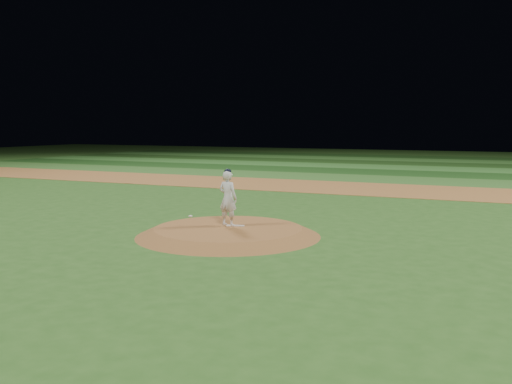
# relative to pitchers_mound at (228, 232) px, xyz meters

# --- Properties ---
(ground) EXTENTS (120.00, 120.00, 0.00)m
(ground) POSITION_rel_pitchers_mound_xyz_m (0.00, 0.00, -0.12)
(ground) COLOR #29561B
(ground) RESTS_ON ground
(infield_dirt_band) EXTENTS (70.00, 6.00, 0.02)m
(infield_dirt_band) POSITION_rel_pitchers_mound_xyz_m (0.00, 14.00, -0.12)
(infield_dirt_band) COLOR #95602E
(infield_dirt_band) RESTS_ON ground
(outfield_stripe_0) EXTENTS (70.00, 5.00, 0.02)m
(outfield_stripe_0) POSITION_rel_pitchers_mound_xyz_m (0.00, 19.50, -0.12)
(outfield_stripe_0) COLOR #316524
(outfield_stripe_0) RESTS_ON ground
(outfield_stripe_1) EXTENTS (70.00, 5.00, 0.02)m
(outfield_stripe_1) POSITION_rel_pitchers_mound_xyz_m (0.00, 24.50, -0.12)
(outfield_stripe_1) COLOR #194215
(outfield_stripe_1) RESTS_ON ground
(outfield_stripe_2) EXTENTS (70.00, 5.00, 0.02)m
(outfield_stripe_2) POSITION_rel_pitchers_mound_xyz_m (0.00, 29.50, -0.12)
(outfield_stripe_2) COLOR #33742A
(outfield_stripe_2) RESTS_ON ground
(outfield_stripe_3) EXTENTS (70.00, 5.00, 0.02)m
(outfield_stripe_3) POSITION_rel_pitchers_mound_xyz_m (0.00, 34.50, -0.12)
(outfield_stripe_3) COLOR #1C4315
(outfield_stripe_3) RESTS_ON ground
(outfield_stripe_4) EXTENTS (70.00, 5.00, 0.02)m
(outfield_stripe_4) POSITION_rel_pitchers_mound_xyz_m (0.00, 39.50, -0.12)
(outfield_stripe_4) COLOR #357329
(outfield_stripe_4) RESTS_ON ground
(outfield_stripe_5) EXTENTS (70.00, 5.00, 0.02)m
(outfield_stripe_5) POSITION_rel_pitchers_mound_xyz_m (0.00, 44.50, -0.12)
(outfield_stripe_5) COLOR #1C4516
(outfield_stripe_5) RESTS_ON ground
(pitchers_mound) EXTENTS (5.50, 5.50, 0.25)m
(pitchers_mound) POSITION_rel_pitchers_mound_xyz_m (0.00, 0.00, 0.00)
(pitchers_mound) COLOR brown
(pitchers_mound) RESTS_ON ground
(pitching_rubber) EXTENTS (0.55, 0.30, 0.03)m
(pitching_rubber) POSITION_rel_pitchers_mound_xyz_m (0.08, 0.31, 0.14)
(pitching_rubber) COLOR silver
(pitching_rubber) RESTS_ON pitchers_mound
(rosin_bag) EXTENTS (0.13, 0.13, 0.07)m
(rosin_bag) POSITION_rel_pitchers_mound_xyz_m (-2.00, 1.16, 0.16)
(rosin_bag) COLOR white
(rosin_bag) RESTS_ON pitchers_mound
(pitcher_on_mound) EXTENTS (0.66, 0.48, 1.73)m
(pitcher_on_mound) POSITION_rel_pitchers_mound_xyz_m (-0.15, 0.27, 0.98)
(pitcher_on_mound) COLOR silver
(pitcher_on_mound) RESTS_ON pitchers_mound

